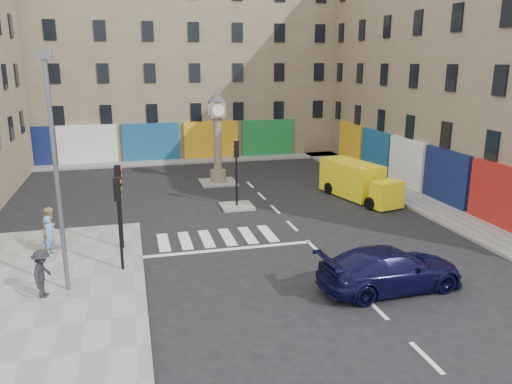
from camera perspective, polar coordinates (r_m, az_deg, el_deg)
name	(u,v)px	position (r m, az deg, el deg)	size (l,w,h in m)	color
ground	(321,255)	(21.90, 7.46, -7.11)	(120.00, 120.00, 0.00)	black
sidewalk_left	(41,304)	(18.92, -23.33, -11.66)	(7.00, 16.00, 0.15)	gray
sidewalk_right	(388,186)	(34.13, 14.89, 0.62)	(2.60, 30.00, 0.15)	gray
sidewalk_far	(177,161)	(41.97, -9.01, 3.51)	(32.00, 2.40, 0.15)	gray
island_near	(237,206)	(28.58, -2.20, -1.63)	(1.80, 1.80, 0.12)	gray
island_far	(218,182)	(34.28, -4.33, 1.11)	(2.40, 2.40, 0.12)	gray
building_right	(484,63)	(36.71, 24.60, 13.27)	(10.00, 30.00, 16.00)	#8C765B
building_far	(167,57)	(46.98, -10.15, 14.98)	(32.00, 10.00, 17.00)	#8C7B5D
traffic_light_left_near	(119,209)	(19.81, -15.43, -1.88)	(0.28, 0.22, 3.70)	black
traffic_light_left_far	(119,193)	(22.12, -15.37, -0.16)	(0.28, 0.22, 3.70)	black
traffic_light_island	(236,163)	(27.98, -2.25, 3.35)	(0.28, 0.22, 3.70)	black
lamp_post	(55,163)	(18.10, -21.97, 3.12)	(0.50, 0.25, 8.30)	#595B60
clock_pillar	(217,132)	(33.63, -4.44, 6.89)	(1.20, 1.20, 6.10)	#8C765B
navy_sedan	(390,269)	(18.97, 15.12, -8.49)	(2.21, 5.43, 1.58)	black
yellow_van	(357,181)	(30.81, 11.52, 1.22)	(3.05, 6.14, 2.14)	yellow
pedestrian_blue	(50,235)	(22.83, -22.50, -4.58)	(0.62, 0.40, 1.69)	#5D99D4
pedestrian_tan	(51,229)	(23.18, -22.39, -3.93)	(0.95, 0.74, 1.95)	tan
pedestrian_dark	(42,273)	(18.91, -23.23, -8.55)	(1.12, 0.64, 1.73)	black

